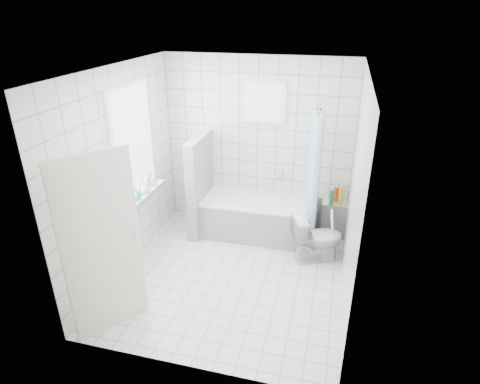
# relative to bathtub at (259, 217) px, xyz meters

# --- Properties ---
(ground) EXTENTS (3.00, 3.00, 0.00)m
(ground) POSITION_rel_bathtub_xyz_m (-0.12, -1.12, -0.29)
(ground) COLOR white
(ground) RESTS_ON ground
(ceiling) EXTENTS (3.00, 3.00, 0.00)m
(ceiling) POSITION_rel_bathtub_xyz_m (-0.12, -1.12, 2.31)
(ceiling) COLOR white
(ceiling) RESTS_ON ground
(wall_back) EXTENTS (2.80, 0.02, 2.60)m
(wall_back) POSITION_rel_bathtub_xyz_m (-0.12, 0.38, 1.01)
(wall_back) COLOR white
(wall_back) RESTS_ON ground
(wall_front) EXTENTS (2.80, 0.02, 2.60)m
(wall_front) POSITION_rel_bathtub_xyz_m (-0.12, -2.62, 1.01)
(wall_front) COLOR white
(wall_front) RESTS_ON ground
(wall_left) EXTENTS (0.02, 3.00, 2.60)m
(wall_left) POSITION_rel_bathtub_xyz_m (-1.52, -1.12, 1.01)
(wall_left) COLOR white
(wall_left) RESTS_ON ground
(wall_right) EXTENTS (0.02, 3.00, 2.60)m
(wall_right) POSITION_rel_bathtub_xyz_m (1.28, -1.12, 1.01)
(wall_right) COLOR white
(wall_right) RESTS_ON ground
(window_left) EXTENTS (0.01, 0.90, 1.40)m
(window_left) POSITION_rel_bathtub_xyz_m (-1.48, -0.82, 1.31)
(window_left) COLOR white
(window_left) RESTS_ON wall_left
(window_back) EXTENTS (0.50, 0.01, 0.50)m
(window_back) POSITION_rel_bathtub_xyz_m (-0.02, 0.33, 1.66)
(window_back) COLOR white
(window_back) RESTS_ON wall_back
(window_sill) EXTENTS (0.18, 1.02, 0.08)m
(window_sill) POSITION_rel_bathtub_xyz_m (-1.43, -0.82, 0.57)
(window_sill) COLOR white
(window_sill) RESTS_ON wall_left
(door) EXTENTS (0.50, 0.67, 2.00)m
(door) POSITION_rel_bathtub_xyz_m (-1.14, -2.28, 0.71)
(door) COLOR silver
(door) RESTS_ON ground
(bathtub) EXTENTS (1.66, 0.77, 0.58)m
(bathtub) POSITION_rel_bathtub_xyz_m (0.00, 0.00, 0.00)
(bathtub) COLOR white
(bathtub) RESTS_ON ground
(partition_wall) EXTENTS (0.15, 0.85, 1.50)m
(partition_wall) POSITION_rel_bathtub_xyz_m (-0.89, -0.05, 0.46)
(partition_wall) COLOR white
(partition_wall) RESTS_ON ground
(tiled_ledge) EXTENTS (0.40, 0.24, 0.55)m
(tiled_ledge) POSITION_rel_bathtub_xyz_m (1.12, 0.25, -0.02)
(tiled_ledge) COLOR white
(tiled_ledge) RESTS_ON ground
(toilet) EXTENTS (0.77, 0.62, 0.69)m
(toilet) POSITION_rel_bathtub_xyz_m (0.91, -0.47, 0.05)
(toilet) COLOR silver
(toilet) RESTS_ON ground
(curtain_rod) EXTENTS (0.02, 0.80, 0.02)m
(curtain_rod) POSITION_rel_bathtub_xyz_m (0.77, -0.02, 1.71)
(curtain_rod) COLOR silver
(curtain_rod) RESTS_ON wall_back
(shower_curtain) EXTENTS (0.14, 0.48, 1.78)m
(shower_curtain) POSITION_rel_bathtub_xyz_m (0.77, -0.16, 0.81)
(shower_curtain) COLOR #52A6F0
(shower_curtain) RESTS_ON curtain_rod
(tub_faucet) EXTENTS (0.18, 0.06, 0.06)m
(tub_faucet) POSITION_rel_bathtub_xyz_m (0.10, 0.33, 0.56)
(tub_faucet) COLOR silver
(tub_faucet) RESTS_ON wall_back
(sill_bottles) EXTENTS (0.18, 0.74, 0.31)m
(sill_bottles) POSITION_rel_bathtub_xyz_m (-1.42, -0.90, 0.73)
(sill_bottles) COLOR silver
(sill_bottles) RESTS_ON window_sill
(ledge_bottles) EXTENTS (0.18, 0.18, 0.28)m
(ledge_bottles) POSITION_rel_bathtub_xyz_m (1.10, 0.21, 0.39)
(ledge_bottles) COLOR red
(ledge_bottles) RESTS_ON tiled_ledge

